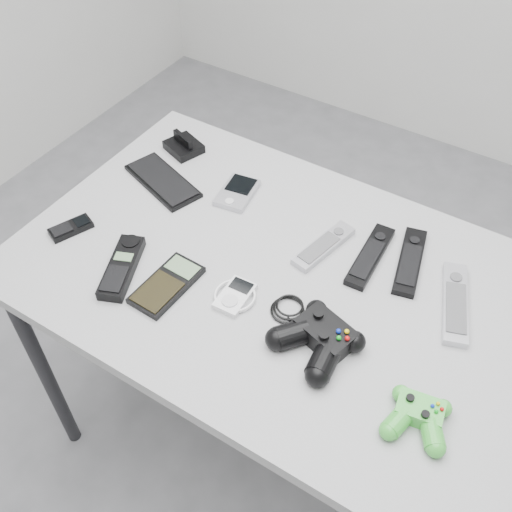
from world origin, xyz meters
The scene contains 15 objects.
floor centered at (0.00, 0.00, 0.00)m, with size 3.50×3.50×0.00m, color slate.
desk centered at (-0.02, -0.08, 0.74)m, with size 1.21×0.78×0.81m.
pda_keyboard centered at (-0.44, 0.03, 0.82)m, with size 0.23×0.10×0.01m, color black.
dock_bracket centered at (-0.48, 0.17, 0.83)m, with size 0.09×0.08×0.05m, color black.
pda centered at (-0.25, 0.09, 0.82)m, with size 0.08×0.12×0.02m, color #A5A5AC.
remote_silver_a centered at (0.03, 0.04, 0.82)m, with size 0.05×0.18×0.02m, color #A5A5AC.
remote_black_a centered at (0.13, 0.07, 0.82)m, with size 0.05×0.20×0.02m, color black.
remote_black_b centered at (0.22, 0.10, 0.82)m, with size 0.05×0.21×0.02m, color black.
remote_silver_b centered at (0.34, 0.04, 0.82)m, with size 0.05×0.22×0.02m, color #B4B4BB.
mobile_phone centered at (-0.52, -0.23, 0.82)m, with size 0.05×0.10×0.02m, color black.
cordless_handset centered at (-0.32, -0.26, 0.82)m, with size 0.06×0.18×0.03m, color black.
calculator centered at (-0.21, -0.25, 0.82)m, with size 0.09×0.17×0.02m, color black.
mp3_player centered at (-0.07, -0.19, 0.82)m, with size 0.09×0.10×0.02m, color silver.
controller_black centered at (0.14, -0.21, 0.84)m, with size 0.28×0.17×0.06m, color black, non-canonical shape.
controller_green centered at (0.38, -0.26, 0.83)m, with size 0.12×0.13×0.04m, color green, non-canonical shape.
Camera 1 is at (0.41, -0.86, 1.82)m, focal length 42.00 mm.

